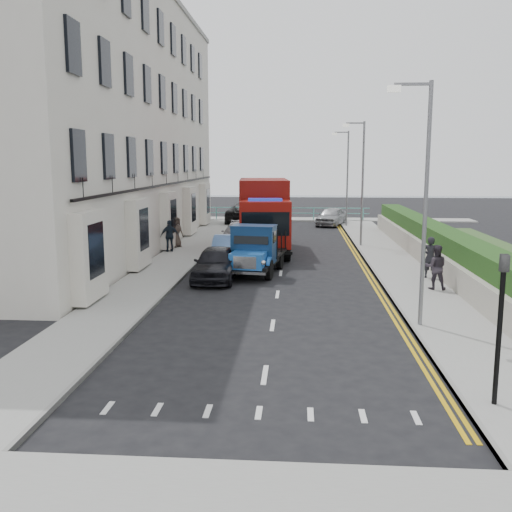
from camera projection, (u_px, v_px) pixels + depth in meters
name	position (u px, v px, depth m)	size (l,w,h in m)	color
ground	(275.00, 308.00, 18.91)	(120.00, 120.00, 0.00)	black
pavement_west	(177.00, 259.00, 28.13)	(2.40, 38.00, 0.12)	gray
pavement_east	(393.00, 262.00, 27.38)	(2.60, 38.00, 0.12)	gray
promenade	(289.00, 219.00, 47.43)	(30.00, 2.50, 0.12)	gray
sea_plane	(293.00, 197.00, 77.94)	(120.00, 120.00, 0.00)	slate
terrace_west	(113.00, 118.00, 31.21)	(6.31, 30.20, 14.25)	silver
garden_east	(434.00, 245.00, 27.10)	(1.45, 28.00, 1.75)	#B2AD9E
seafront_railing	(289.00, 214.00, 46.56)	(13.00, 0.08, 1.11)	#59B2A5
lamp_near	(422.00, 191.00, 15.99)	(1.23, 0.18, 7.00)	slate
lamp_mid	(361.00, 176.00, 31.73)	(1.23, 0.18, 7.00)	slate
lamp_far	(346.00, 173.00, 41.57)	(1.23, 0.18, 7.00)	slate
traffic_signal	(501.00, 307.00, 10.86)	(0.16, 0.20, 3.10)	black
bedford_lorry	(255.00, 253.00, 24.18)	(2.39, 4.71, 2.14)	black
red_lorry	(264.00, 214.00, 30.43)	(3.07, 7.55, 3.87)	black
parked_car_front	(216.00, 263.00, 23.29)	(1.65, 4.10, 1.40)	black
parked_car_mid	(228.00, 249.00, 27.25)	(1.39, 3.99, 1.31)	#608BCE
parked_car_rear	(239.00, 235.00, 32.40)	(1.91, 4.70, 1.36)	#ACACB0
seafront_car_left	(244.00, 213.00, 45.01)	(2.64, 5.73, 1.59)	black
seafront_car_right	(331.00, 216.00, 43.28)	(1.65, 4.11, 1.40)	#9C9DA1
pedestrian_east_near	(430.00, 257.00, 23.13)	(0.62, 0.41, 1.70)	black
pedestrian_east_far	(436.00, 267.00, 21.10)	(0.81, 0.63, 1.66)	#322B35
pedestrian_west_near	(170.00, 236.00, 29.97)	(0.98, 0.41, 1.67)	#1A242E
pedestrian_west_far	(176.00, 232.00, 31.56)	(0.82, 0.53, 1.68)	#41362F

